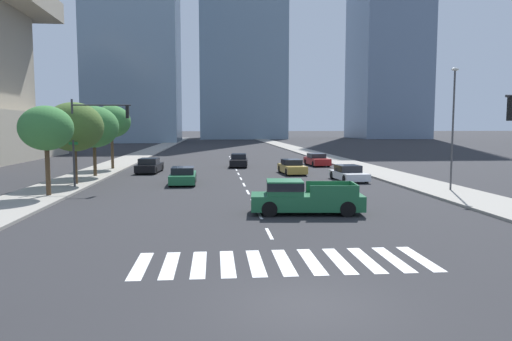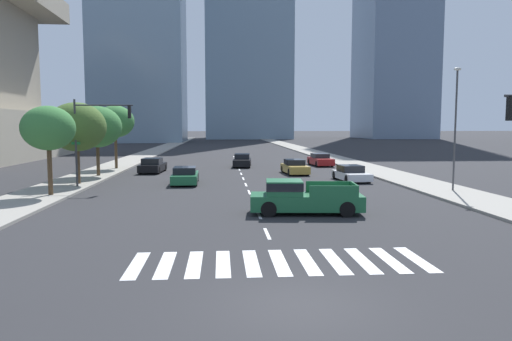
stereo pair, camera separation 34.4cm
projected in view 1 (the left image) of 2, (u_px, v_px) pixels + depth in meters
The scene contains 18 objects.
ground_plane at pixel (306, 306), 11.36m from camera, with size 800.00×800.00×0.00m, color #28282B.
sidewalk_east at pixel (384, 174), 42.25m from camera, with size 4.00×260.00×0.15m, color gray.
sidewalk_west at pixel (87, 176), 39.94m from camera, with size 4.00×260.00×0.15m, color gray.
crosswalk_near at pixel (284, 262), 15.02m from camera, with size 9.45×2.95×0.01m.
lane_divider_center at pixel (238, 174), 42.78m from camera, with size 0.14×50.00×0.01m.
pickup_truck at pixel (301, 197), 23.27m from camera, with size 5.65×2.45×1.67m.
sedan_green_0 at pixel (183, 176), 35.21m from camera, with size 1.97×4.67×1.29m.
sedan_red_1 at pixel (317, 160), 51.67m from camera, with size 2.15×4.77×1.33m.
sedan_gold_2 at pixel (292, 167), 42.70m from camera, with size 2.10×4.57×1.31m.
sedan_white_3 at pixel (349, 174), 37.29m from camera, with size 2.23×4.47×1.24m.
sedan_black_4 at pixel (239, 161), 50.24m from camera, with size 2.16×4.88×1.37m.
sedan_black_5 at pixel (149, 166), 43.74m from camera, with size 2.18×4.60×1.37m.
traffic_signal_far at pixel (94, 127), 32.28m from camera, with size 4.25×0.28×6.02m.
street_lamp_east at pixel (453, 120), 30.56m from camera, with size 0.50×0.24×7.93m.
street_tree_nearest at pixel (46, 128), 28.16m from camera, with size 3.16×3.16×5.41m.
street_tree_second at pixel (74, 127), 33.78m from camera, with size 4.16×4.16×5.89m.
street_tree_third at pixel (94, 127), 39.36m from camera, with size 4.09×4.09×5.86m.
street_tree_fourth at pixel (111, 122), 46.17m from camera, with size 3.72×3.72×6.22m.
Camera 1 is at (-2.19, -10.85, 4.33)m, focal length 32.98 mm.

